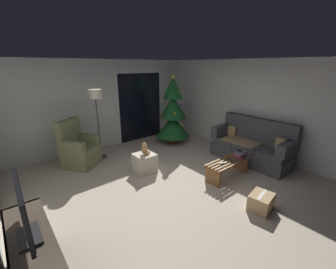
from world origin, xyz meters
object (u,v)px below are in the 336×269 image
object	(u,v)px
remote_silver	(223,163)
television	(23,211)
coffee_table	(228,166)
cell_phone	(240,151)
couch	(252,146)
remote_graphite	(232,161)
christmas_tree	(173,114)
book_stack	(240,154)
cardboard_box_taped_mid_floor	(261,202)
floor_lamp	(96,101)
armchair	(79,150)
teddy_bear_honey	(145,149)
ottoman	(145,163)

from	to	relation	value
remote_silver	television	size ratio (longest dim) A/B	0.19
coffee_table	cell_phone	world-z (taller)	cell_phone
couch	remote_graphite	xyz separation A→B (m)	(-1.11, -0.20, -0.01)
couch	christmas_tree	bearing A→B (deg)	105.53
book_stack	christmas_tree	distance (m)	2.55
couch	cardboard_box_taped_mid_floor	bearing A→B (deg)	-144.88
couch	christmas_tree	distance (m)	2.45
coffee_table	floor_lamp	bearing A→B (deg)	121.54
coffee_table	cardboard_box_taped_mid_floor	world-z (taller)	coffee_table
coffee_table	armchair	world-z (taller)	armchair
teddy_bear_honey	armchair	bearing A→B (deg)	129.03
remote_silver	ottoman	xyz separation A→B (m)	(-1.05, 1.37, -0.18)
remote_silver	floor_lamp	world-z (taller)	floor_lamp
remote_graphite	cardboard_box_taped_mid_floor	xyz separation A→B (m)	(-0.55, -0.97, -0.25)
remote_graphite	teddy_bear_honey	size ratio (longest dim) A/B	0.55
armchair	cardboard_box_taped_mid_floor	xyz separation A→B (m)	(1.80, -3.68, -0.26)
teddy_bear_honey	book_stack	bearing A→B (deg)	-42.27
cell_phone	television	bearing A→B (deg)	-149.78
cell_phone	teddy_bear_honey	distance (m)	2.11
book_stack	television	bearing A→B (deg)	-177.53
floor_lamp	book_stack	bearing A→B (deg)	-54.37
christmas_tree	television	world-z (taller)	christmas_tree
coffee_table	remote_silver	distance (m)	0.23
couch	cardboard_box_taped_mid_floor	xyz separation A→B (m)	(-1.65, -1.16, -0.26)
remote_silver	cell_phone	distance (m)	0.55
remote_silver	floor_lamp	size ratio (longest dim) A/B	0.09
cell_phone	ottoman	xyz separation A→B (m)	(-1.58, 1.41, -0.33)
teddy_bear_honey	ottoman	bearing A→B (deg)	132.27
book_stack	cardboard_box_taped_mid_floor	bearing A→B (deg)	-130.13
armchair	cardboard_box_taped_mid_floor	distance (m)	4.10
ottoman	christmas_tree	bearing A→B (deg)	31.23
armchair	christmas_tree	bearing A→B (deg)	-4.25
cell_phone	armchair	bearing A→B (deg)	161.69
christmas_tree	coffee_table	bearing A→B (deg)	-102.28
remote_graphite	book_stack	xyz separation A→B (m)	(0.27, -0.00, 0.07)
coffee_table	remote_graphite	world-z (taller)	remote_graphite
couch	teddy_bear_honey	size ratio (longest dim) A/B	6.81
coffee_table	floor_lamp	world-z (taller)	floor_lamp
ottoman	teddy_bear_honey	world-z (taller)	teddy_bear_honey
christmas_tree	teddy_bear_honey	size ratio (longest dim) A/B	7.36
floor_lamp	television	size ratio (longest dim) A/B	2.12
remote_graphite	remote_silver	bearing A→B (deg)	-13.75
christmas_tree	floor_lamp	xyz separation A→B (m)	(-2.23, 0.33, 0.58)
remote_graphite	floor_lamp	world-z (taller)	floor_lamp
television	ottoman	xyz separation A→B (m)	(2.40, 1.60, -0.83)
couch	cardboard_box_taped_mid_floor	distance (m)	2.04
cell_phone	ottoman	world-z (taller)	cell_phone
coffee_table	floor_lamp	size ratio (longest dim) A/B	0.62
couch	coffee_table	size ratio (longest dim) A/B	1.77
remote_graphite	remote_silver	world-z (taller)	same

